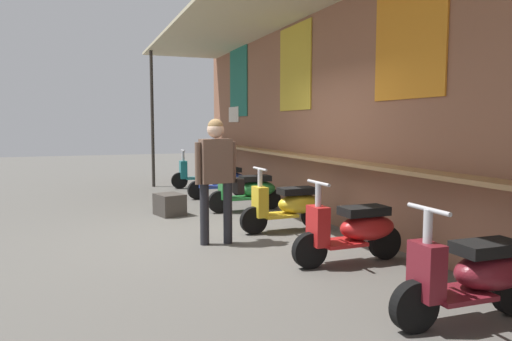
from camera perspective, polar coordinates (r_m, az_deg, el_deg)
The scene contains 10 objects.
ground_plane at distance 6.82m, azimuth -4.29°, elevation -7.94°, with size 39.06×39.06×0.00m, color #56544F.
market_stall_facade at distance 7.41m, azimuth 9.86°, elevation 8.76°, with size 13.95×2.29×3.68m.
scooter_teal at distance 12.01m, azimuth -6.47°, elevation -0.23°, with size 0.47×1.40×0.97m.
scooter_blue at distance 10.33m, azimuth -4.04°, elevation -1.14°, with size 0.48×1.40×0.97m.
scooter_green at distance 8.74m, azimuth -0.82°, elevation -2.35°, with size 0.46×1.40×0.97m.
scooter_yellow at distance 7.12m, azimuth 4.07°, elevation -4.18°, with size 0.46×1.40×0.97m.
scooter_red at distance 5.60m, azimuth 11.80°, elevation -6.97°, with size 0.46×1.40×0.97m.
scooter_maroon at distance 4.27m, azimuth 24.87°, elevation -11.31°, with size 0.46×1.40×0.97m.
shopper_with_handbag at distance 6.27m, azimuth -4.72°, elevation 0.25°, with size 0.30×0.66×1.67m.
merchandise_crate at distance 8.49m, azimuth -10.35°, elevation -4.05°, with size 0.52×0.42×0.38m, color #3D3833.
Camera 1 is at (6.36, -1.89, 1.59)m, focal length 33.27 mm.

